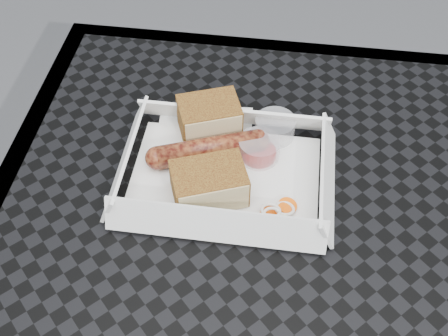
{
  "coord_description": "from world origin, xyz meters",
  "views": [
    {
      "loc": [
        -0.07,
        -0.29,
        1.26
      ],
      "look_at": [
        -0.13,
        0.12,
        0.78
      ],
      "focal_mm": 45.0,
      "sensor_mm": 36.0,
      "label": 1
    }
  ],
  "objects": [
    {
      "name": "patio_table",
      "position": [
        0.0,
        0.0,
        0.67
      ],
      "size": [
        0.8,
        0.8,
        0.74
      ],
      "color": "black",
      "rests_on": "ground"
    },
    {
      "name": "food_tray",
      "position": [
        -0.13,
        0.13,
        0.75
      ],
      "size": [
        0.22,
        0.15,
        0.0
      ],
      "primitive_type": "cube",
      "color": "white",
      "rests_on": "patio_table"
    },
    {
      "name": "bratwurst",
      "position": [
        -0.15,
        0.15,
        0.76
      ],
      "size": [
        0.14,
        0.07,
        0.03
      ],
      "rotation": [
        0.0,
        0.0,
        0.37
      ],
      "color": "brown",
      "rests_on": "food_tray"
    },
    {
      "name": "bread_near",
      "position": [
        -0.16,
        0.2,
        0.77
      ],
      "size": [
        0.09,
        0.08,
        0.05
      ],
      "primitive_type": "cube",
      "rotation": [
        0.0,
        0.0,
        0.37
      ],
      "color": "brown",
      "rests_on": "food_tray"
    },
    {
      "name": "bread_far",
      "position": [
        -0.14,
        0.1,
        0.77
      ],
      "size": [
        0.1,
        0.08,
        0.04
      ],
      "primitive_type": "cube",
      "rotation": [
        0.0,
        0.0,
        0.37
      ],
      "color": "brown",
      "rests_on": "food_tray"
    },
    {
      "name": "veg_garnish",
      "position": [
        -0.06,
        0.08,
        0.75
      ],
      "size": [
        0.03,
        0.03,
        0.0
      ],
      "color": "#F95D0A",
      "rests_on": "food_tray"
    },
    {
      "name": "napkin",
      "position": [
        -0.16,
        0.18,
        0.75
      ],
      "size": [
        0.13,
        0.13,
        0.0
      ],
      "primitive_type": "cube",
      "rotation": [
        0.0,
        0.0,
        0.07
      ],
      "color": "white",
      "rests_on": "patio_table"
    },
    {
      "name": "condiment_cup_sauce",
      "position": [
        -0.09,
        0.16,
        0.76
      ],
      "size": [
        0.05,
        0.05,
        0.03
      ],
      "primitive_type": "cylinder",
      "color": "#970C0A",
      "rests_on": "patio_table"
    },
    {
      "name": "condiment_cup_empty",
      "position": [
        -0.07,
        0.2,
        0.76
      ],
      "size": [
        0.05,
        0.05,
        0.03
      ],
      "primitive_type": "cylinder",
      "color": "silver",
      "rests_on": "patio_table"
    }
  ]
}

